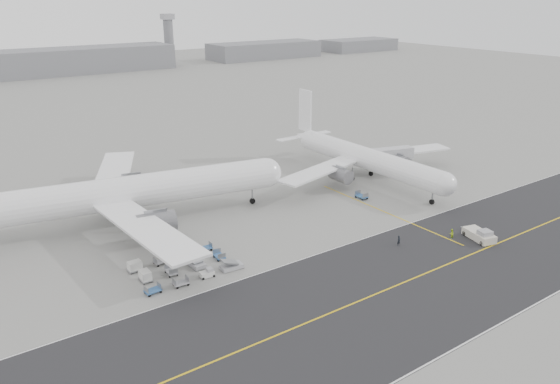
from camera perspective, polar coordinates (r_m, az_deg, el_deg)
ground at (r=95.59m, az=0.31°, el=-6.95°), size 700.00×700.00×0.00m
taxiway at (r=86.57m, az=10.14°, el=-10.39°), size 220.00×59.00×0.03m
horizon_buildings at (r=341.48m, az=-21.94°, el=11.37°), size 520.00×28.00×28.00m
control_tower at (r=367.17m, az=-11.54°, el=15.46°), size 7.00×7.00×31.25m
airliner_a at (r=111.05m, az=-15.72°, el=-0.07°), size 66.21×64.93×23.03m
airliner_b at (r=135.76m, az=8.72°, el=3.59°), size 53.99×54.58×18.83m
pushback_tug at (r=108.67m, az=20.15°, el=-4.24°), size 4.44×8.40×2.37m
jet_bridge at (r=140.77m, az=10.73°, el=3.73°), size 17.75×8.08×6.66m
gse_cluster at (r=93.28m, az=-10.13°, el=-8.02°), size 21.28×16.29×1.88m
stray_dolly at (r=123.87m, az=8.50°, el=-0.68°), size 1.72×2.78×1.70m
ground_crew_a at (r=102.10m, az=12.31°, el=-4.99°), size 0.74×0.51×1.97m
ground_crew_b at (r=107.73m, az=17.48°, el=-4.16°), size 0.95×0.77×1.83m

